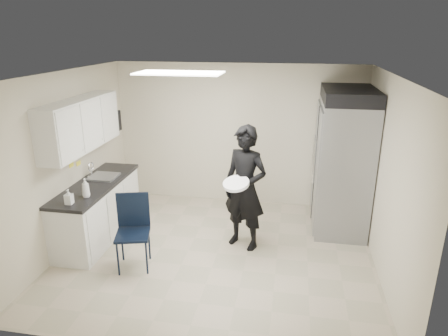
% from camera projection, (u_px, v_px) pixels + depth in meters
% --- Properties ---
extents(floor, '(4.50, 4.50, 0.00)m').
position_uv_depth(floor, '(217.00, 253.00, 5.92)').
color(floor, tan).
rests_on(floor, ground).
extents(ceiling, '(4.50, 4.50, 0.00)m').
position_uv_depth(ceiling, '(216.00, 74.00, 5.08)').
color(ceiling, silver).
rests_on(ceiling, back_wall).
extents(back_wall, '(4.50, 0.00, 4.50)m').
position_uv_depth(back_wall, '(237.00, 135.00, 7.36)').
color(back_wall, '#BCB69B').
rests_on(back_wall, floor).
extents(left_wall, '(0.00, 4.00, 4.00)m').
position_uv_depth(left_wall, '(67.00, 162.00, 5.87)').
color(left_wall, '#BCB69B').
rests_on(left_wall, floor).
extents(right_wall, '(0.00, 4.00, 4.00)m').
position_uv_depth(right_wall, '(388.00, 181.00, 5.13)').
color(right_wall, '#BCB69B').
rests_on(right_wall, floor).
extents(ceiling_panel, '(1.20, 0.60, 0.02)m').
position_uv_depth(ceiling_panel, '(179.00, 73.00, 5.56)').
color(ceiling_panel, white).
rests_on(ceiling_panel, ceiling).
extents(lower_counter, '(0.60, 1.90, 0.86)m').
position_uv_depth(lower_counter, '(98.00, 211.00, 6.29)').
color(lower_counter, silver).
rests_on(lower_counter, floor).
extents(countertop, '(0.64, 1.95, 0.05)m').
position_uv_depth(countertop, '(95.00, 185.00, 6.14)').
color(countertop, black).
rests_on(countertop, lower_counter).
extents(sink, '(0.42, 0.40, 0.14)m').
position_uv_depth(sink, '(104.00, 180.00, 6.38)').
color(sink, gray).
rests_on(sink, countertop).
extents(faucet, '(0.02, 0.02, 0.24)m').
position_uv_depth(faucet, '(91.00, 170.00, 6.36)').
color(faucet, silver).
rests_on(faucet, countertop).
extents(upper_cabinets, '(0.35, 1.80, 0.75)m').
position_uv_depth(upper_cabinets, '(80.00, 124.00, 5.86)').
color(upper_cabinets, silver).
rests_on(upper_cabinets, left_wall).
extents(towel_dispenser, '(0.22, 0.30, 0.35)m').
position_uv_depth(towel_dispenser, '(112.00, 121.00, 7.00)').
color(towel_dispenser, black).
rests_on(towel_dispenser, left_wall).
extents(notice_sticker_left, '(0.00, 0.12, 0.07)m').
position_uv_depth(notice_sticker_left, '(71.00, 165.00, 5.99)').
color(notice_sticker_left, yellow).
rests_on(notice_sticker_left, left_wall).
extents(notice_sticker_right, '(0.00, 0.12, 0.07)m').
position_uv_depth(notice_sticker_right, '(79.00, 163.00, 6.19)').
color(notice_sticker_right, yellow).
rests_on(notice_sticker_right, left_wall).
extents(commercial_fridge, '(0.80, 1.35, 2.10)m').
position_uv_depth(commercial_fridge, '(342.00, 166.00, 6.47)').
color(commercial_fridge, gray).
rests_on(commercial_fridge, floor).
extents(fridge_compressor, '(0.80, 1.35, 0.20)m').
position_uv_depth(fridge_compressor, '(350.00, 95.00, 6.09)').
color(fridge_compressor, black).
rests_on(fridge_compressor, commercial_fridge).
extents(folding_chair, '(0.55, 0.55, 1.00)m').
position_uv_depth(folding_chair, '(133.00, 235.00, 5.42)').
color(folding_chair, black).
rests_on(folding_chair, floor).
extents(man_tuxedo, '(0.81, 0.69, 1.87)m').
position_uv_depth(man_tuxedo, '(245.00, 188.00, 5.85)').
color(man_tuxedo, black).
rests_on(man_tuxedo, floor).
extents(bucket_lid, '(0.49, 0.49, 0.05)m').
position_uv_depth(bucket_lid, '(236.00, 184.00, 5.60)').
color(bucket_lid, silver).
rests_on(bucket_lid, man_tuxedo).
extents(soap_bottle_a, '(0.14, 0.14, 0.28)m').
position_uv_depth(soap_bottle_a, '(86.00, 188.00, 5.58)').
color(soap_bottle_a, white).
rests_on(soap_bottle_a, countertop).
extents(soap_bottle_b, '(0.10, 0.10, 0.21)m').
position_uv_depth(soap_bottle_b, '(69.00, 197.00, 5.36)').
color(soap_bottle_b, '#A7A5B1').
rests_on(soap_bottle_b, countertop).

